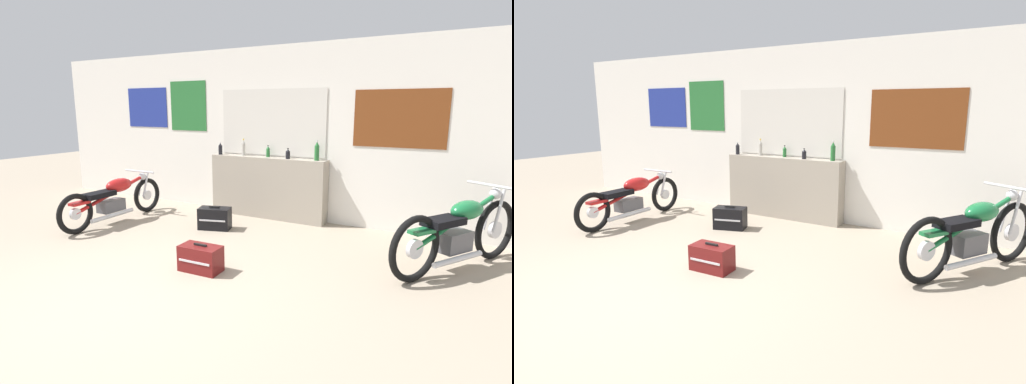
{
  "view_description": "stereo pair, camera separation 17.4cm",
  "coord_description": "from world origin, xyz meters",
  "views": [
    {
      "loc": [
        2.9,
        -2.41,
        1.82
      ],
      "look_at": [
        0.34,
        2.22,
        0.7
      ],
      "focal_mm": 28.0,
      "sensor_mm": 36.0,
      "label": 1
    },
    {
      "loc": [
        3.05,
        -2.33,
        1.82
      ],
      "look_at": [
        0.34,
        2.22,
        0.7
      ],
      "focal_mm": 28.0,
      "sensor_mm": 36.0,
      "label": 2
    }
  ],
  "objects": [
    {
      "name": "motorcycle_green",
      "position": [
        2.82,
        2.46,
        0.45
      ],
      "size": [
        1.22,
        1.84,
        0.94
      ],
      "color": "black",
      "rests_on": "ground_plane"
    },
    {
      "name": "hard_case_darkred",
      "position": [
        0.29,
        1.01,
        0.15
      ],
      "size": [
        0.48,
        0.28,
        0.32
      ],
      "color": "maroon",
      "rests_on": "ground_plane"
    },
    {
      "name": "bottle_left_center",
      "position": [
        -0.58,
        3.45,
        1.15
      ],
      "size": [
        0.07,
        0.07,
        0.28
      ],
      "color": "#B7B2A8",
      "rests_on": "sill_counter"
    },
    {
      "name": "motorcycle_red",
      "position": [
        -2.13,
        1.97,
        0.39
      ],
      "size": [
        0.64,
        2.07,
        0.76
      ],
      "color": "black",
      "rests_on": "ground_plane"
    },
    {
      "name": "bottle_rightmost",
      "position": [
        0.75,
        3.42,
        1.16
      ],
      "size": [
        0.07,
        0.07,
        0.32
      ],
      "color": "#23662D",
      "rests_on": "sill_counter"
    },
    {
      "name": "wall_back",
      "position": [
        -0.0,
        3.6,
        1.41
      ],
      "size": [
        10.0,
        0.07,
        2.8
      ],
      "color": "silver",
      "rests_on": "ground_plane"
    },
    {
      "name": "bottle_leftmost",
      "position": [
        -1.01,
        3.38,
        1.12
      ],
      "size": [
        0.07,
        0.07,
        0.22
      ],
      "color": "black",
      "rests_on": "sill_counter"
    },
    {
      "name": "hard_case_black",
      "position": [
        -0.49,
        2.43,
        0.17
      ],
      "size": [
        0.53,
        0.39,
        0.36
      ],
      "color": "black",
      "rests_on": "ground_plane"
    },
    {
      "name": "bottle_right_center",
      "position": [
        0.28,
        3.39,
        1.09
      ],
      "size": [
        0.07,
        0.07,
        0.17
      ],
      "color": "black",
      "rests_on": "sill_counter"
    },
    {
      "name": "bottle_center",
      "position": [
        -0.12,
        3.47,
        1.11
      ],
      "size": [
        0.06,
        0.06,
        0.19
      ],
      "color": "#23662D",
      "rests_on": "sill_counter"
    },
    {
      "name": "sill_counter",
      "position": [
        -0.11,
        3.42,
        0.51
      ],
      "size": [
        2.04,
        0.28,
        1.02
      ],
      "color": "gray",
      "rests_on": "ground_plane"
    },
    {
      "name": "ground_plane",
      "position": [
        0.0,
        0.0,
        0.0
      ],
      "size": [
        24.0,
        24.0,
        0.0
      ],
      "primitive_type": "plane",
      "color": "gray"
    }
  ]
}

